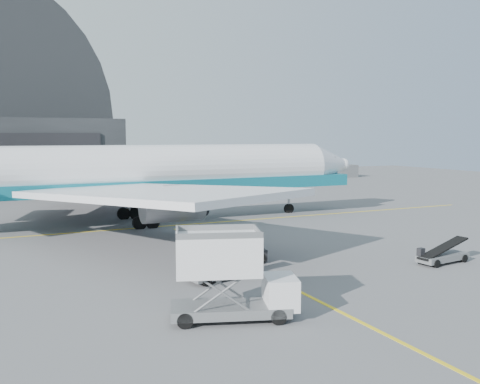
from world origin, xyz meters
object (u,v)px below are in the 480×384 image
airliner (136,173)px  catering_truck (229,277)px  pushback_tug (240,253)px  belt_loader_a (221,270)px  belt_loader_b (442,256)px

airliner → catering_truck: airliner is taller
pushback_tug → belt_loader_a: 5.04m
pushback_tug → belt_loader_b: size_ratio=0.89×
catering_truck → pushback_tug: (5.80, 11.11, -1.56)m
belt_loader_b → pushback_tug: bearing=146.5°
airliner → catering_truck: size_ratio=8.08×
belt_loader_b → catering_truck: bearing=-173.7°
belt_loader_a → belt_loader_b: bearing=-21.8°
pushback_tug → catering_truck: bearing=-108.8°
catering_truck → belt_loader_a: (2.63, 7.19, -1.64)m
belt_loader_a → catering_truck: bearing=-122.4°
airliner → belt_loader_b: (15.84, -27.25, -4.87)m
catering_truck → belt_loader_a: 7.83m
pushback_tug → belt_loader_a: bearing=-120.2°
pushback_tug → airliner: bearing=105.8°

